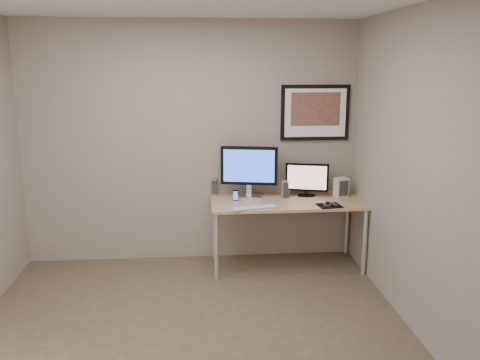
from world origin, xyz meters
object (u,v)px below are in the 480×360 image
at_px(framed_art, 315,113).
at_px(monitor_large, 249,169).
at_px(desk, 287,207).
at_px(fan_unit, 341,187).
at_px(monitor_tv, 307,179).
at_px(speaker_right, 285,189).
at_px(speaker_left, 214,187).
at_px(keyboard, 255,208).
at_px(phone_dock, 235,196).

distance_m(framed_art, monitor_large, 0.95).
distance_m(desk, fan_unit, 0.64).
height_order(framed_art, monitor_large, framed_art).
bearing_deg(monitor_tv, speaker_right, -149.85).
relative_size(monitor_large, speaker_left, 3.35).
bearing_deg(desk, monitor_tv, 33.56).
relative_size(desk, fan_unit, 7.54).
relative_size(speaker_right, keyboard, 0.45).
xyz_separation_m(monitor_large, phone_dock, (-0.16, -0.19, -0.24)).
relative_size(monitor_large, monitor_tv, 1.33).
relative_size(monitor_large, speaker_right, 3.04).
height_order(speaker_right, fan_unit, fan_unit).
xyz_separation_m(speaker_right, phone_dock, (-0.53, -0.11, -0.03)).
xyz_separation_m(monitor_tv, fan_unit, (0.36, -0.06, -0.09)).
xyz_separation_m(speaker_right, keyboard, (-0.36, -0.36, -0.09)).
bearing_deg(monitor_tv, speaker_left, -173.24).
bearing_deg(monitor_large, speaker_right, -1.45).
height_order(monitor_large, monitor_tv, monitor_large).
height_order(framed_art, fan_unit, framed_art).
bearing_deg(desk, speaker_right, 96.48).
bearing_deg(desk, speaker_left, 158.05).
relative_size(monitor_tv, speaker_left, 2.51).
xyz_separation_m(desk, phone_dock, (-0.55, -0.02, 0.13)).
bearing_deg(monitor_tv, framed_art, 72.98).
bearing_deg(framed_art, monitor_large, -167.84).
bearing_deg(phone_dock, keyboard, -51.71).
xyz_separation_m(monitor_large, speaker_right, (0.37, -0.08, -0.21)).
bearing_deg(keyboard, fan_unit, 7.36).
xyz_separation_m(monitor_large, fan_unit, (0.99, -0.07, -0.20)).
distance_m(monitor_tv, phone_dock, 0.82).
bearing_deg(monitor_large, keyboard, -77.68).
relative_size(monitor_large, keyboard, 1.38).
distance_m(monitor_tv, speaker_right, 0.28).
relative_size(desk, keyboard, 3.64).
bearing_deg(desk, phone_dock, -177.91).
height_order(framed_art, phone_dock, framed_art).
relative_size(framed_art, speaker_left, 4.15).
bearing_deg(monitor_large, speaker_left, 171.30).
bearing_deg(phone_dock, speaker_left, 125.71).
bearing_deg(fan_unit, speaker_right, 163.53).
xyz_separation_m(framed_art, speaker_left, (-1.10, -0.03, -0.80)).
xyz_separation_m(desk, speaker_right, (-0.01, 0.09, 0.17)).
bearing_deg(speaker_right, desk, -91.39).
distance_m(desk, keyboard, 0.46).
xyz_separation_m(phone_dock, keyboard, (0.17, -0.24, -0.06)).
relative_size(speaker_left, speaker_right, 0.91).
bearing_deg(desk, fan_unit, 9.82).
xyz_separation_m(monitor_tv, speaker_right, (-0.26, -0.07, -0.09)).
bearing_deg(fan_unit, monitor_tv, 153.40).
height_order(monitor_tv, speaker_left, monitor_tv).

